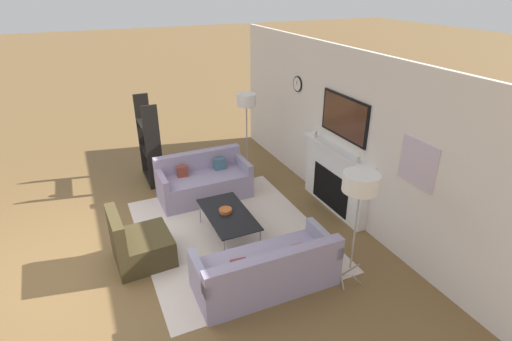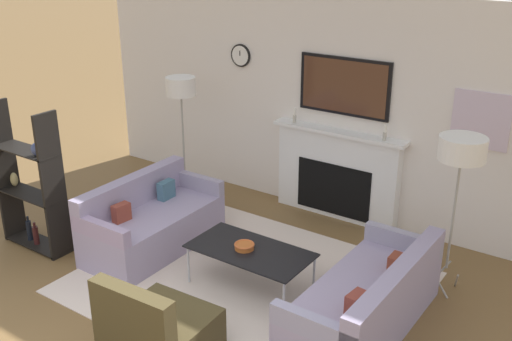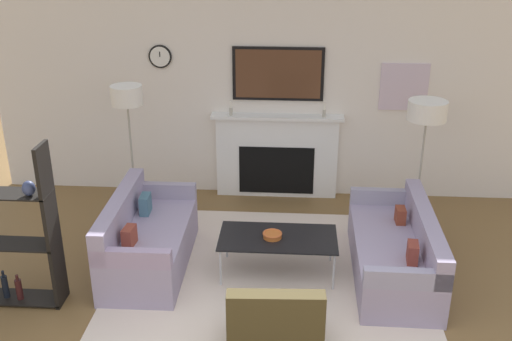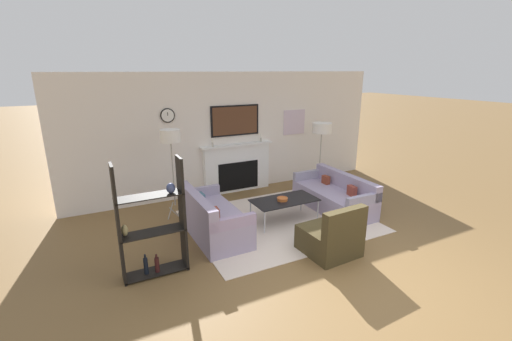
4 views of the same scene
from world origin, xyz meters
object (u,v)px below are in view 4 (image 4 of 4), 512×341
armchair (331,238)px  decorative_bowl (282,199)px  coffee_table (284,201)px  floor_lamp_left (170,138)px  couch_right (334,197)px  shelf_unit (152,224)px  floor_lamp_right (322,129)px  couch_left (212,220)px

armchair → decorative_bowl: 1.33m
coffee_table → floor_lamp_left: (-1.77, 1.07, 1.16)m
couch_right → shelf_unit: bearing=-169.2°
couch_right → coffee_table: couch_right is taller
shelf_unit → floor_lamp_left: bearing=67.4°
coffee_table → floor_lamp_right: 2.20m
decorative_bowl → armchair: bearing=-86.6°
coffee_table → couch_right: bearing=2.5°
floor_lamp_left → shelf_unit: 2.03m
floor_lamp_left → floor_lamp_right: size_ratio=1.07×
couch_right → floor_lamp_right: (0.38, 1.02, 1.21)m
coffee_table → decorative_bowl: size_ratio=6.02×
coffee_table → floor_lamp_right: floor_lamp_right is taller
decorative_bowl → floor_lamp_left: floor_lamp_left is taller
couch_right → floor_lamp_right: bearing=69.5°
floor_lamp_left → coffee_table: bearing=-31.2°
couch_right → floor_lamp_left: floor_lamp_left is taller
couch_right → armchair: 1.84m
couch_right → floor_lamp_right: floor_lamp_right is taller
couch_left → coffee_table: 1.40m
couch_left → coffee_table: couch_left is taller
armchair → shelf_unit: (-2.51, 0.68, 0.49)m
coffee_table → shelf_unit: (-2.49, -0.65, 0.35)m
floor_lamp_left → shelf_unit: bearing=-112.6°
couch_left → armchair: 1.98m
shelf_unit → coffee_table: bearing=14.7°
coffee_table → shelf_unit: shelf_unit is taller
couch_right → coffee_table: size_ratio=1.51×
couch_right → armchair: (-1.20, -1.39, 0.01)m
couch_left → armchair: bearing=-44.5°
couch_right → coffee_table: 1.23m
couch_left → shelf_unit: 1.38m
armchair → shelf_unit: bearing=164.8°
floor_lamp_left → decorative_bowl: bearing=-32.4°
couch_left → decorative_bowl: bearing=-3.1°
couch_left → coffee_table: (1.39, -0.06, 0.11)m
decorative_bowl → couch_left: bearing=176.9°
decorative_bowl → shelf_unit: (-2.43, -0.64, 0.29)m
coffee_table → floor_lamp_left: 2.37m
coffee_table → couch_left: bearing=177.7°
armchair → decorative_bowl: armchair is taller
couch_left → floor_lamp_left: (-0.38, 1.02, 1.27)m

